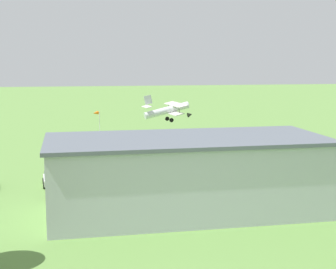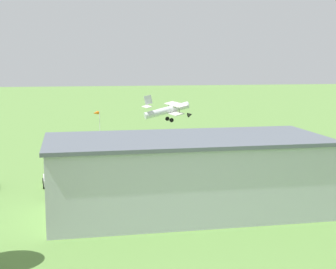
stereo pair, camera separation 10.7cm
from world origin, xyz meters
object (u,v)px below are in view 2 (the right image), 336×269
Objects in this scene: car_green at (256,170)px; person_walking_on_apron at (88,167)px; person_beside_truck at (105,172)px; hangar at (186,175)px; person_by_parked_cars at (145,168)px; windsock at (96,115)px; person_watching_takeoff at (182,170)px; car_white at (51,179)px; biplane at (169,110)px.

car_green is 21.51m from person_walking_on_apron.
hangar is at bearing 115.41° from person_beside_truck.
person_walking_on_apron is (20.69, -5.88, -0.08)m from car_green.
person_by_parked_cars is 0.29× the size of windsock.
car_green is 2.67× the size of person_walking_on_apron.
person_beside_truck reaches higher than person_watching_takeoff.
person_by_parked_cars is at bearing -160.37° from car_white.
person_walking_on_apron is 1.04× the size of person_watching_takeoff.
hangar is 3.39× the size of biplane.
car_white is 2.54× the size of person_walking_on_apron.
biplane reaches higher than car_green.
person_walking_on_apron is at bearing -59.94° from person_beside_truck.
hangar reaches higher than windsock.
person_beside_truck is at bearing 52.33° from biplane.
person_beside_truck is 5.47m from person_by_parked_cars.
biplane is at bearing 124.74° from windsock.
biplane is 4.96× the size of person_beside_truck.
person_watching_takeoff is 9.65m from person_beside_truck.
biplane is 1.45× the size of windsock.
person_watching_takeoff is (-16.06, -2.38, -0.05)m from car_white.
person_walking_on_apron is 12.20m from person_watching_takeoff.
car_green reaches higher than person_beside_truck.
person_beside_truck is at bearing 19.63° from person_by_parked_cars.
windsock is at bearing -89.63° from person_beside_truck.
car_white is 2.54× the size of person_by_parked_cars.
person_watching_takeoff is 4.82m from person_by_parked_cars.
biplane reaches higher than person_watching_takeoff.
person_walking_on_apron is at bearing -126.77° from car_white.
car_green is 2.79× the size of person_watching_takeoff.
car_green is at bearing 162.80° from person_by_parked_cars.
car_white is (13.49, -12.63, -2.86)m from hangar.
biplane is 4.92× the size of person_walking_on_apron.
biplane is at bearing -136.95° from car_white.
hangar is 17.31m from car_green.
person_by_parked_cars is (1.93, -16.76, -2.87)m from hangar.
person_beside_truck is at bearing -160.37° from car_white.
car_green reaches higher than car_white.
biplane is 14.60m from person_watching_takeoff.
hangar is 16.79× the size of person_beside_truck.
car_green is 2.70× the size of person_beside_truck.
car_green is 2.68× the size of person_by_parked_cars.
car_green reaches higher than person_by_parked_cars.
person_beside_truck is (9.65, 0.10, 0.03)m from person_watching_takeoff.
person_beside_truck is (-2.05, 3.54, -0.01)m from person_walking_on_apron.
hangar is at bearing 83.62° from biplane.
biplane is at bearing -127.67° from person_beside_truck.
car_green reaches higher than person_watching_takeoff.
car_green reaches higher than person_walking_on_apron.
windsock reaches higher than person_walking_on_apron.
car_green is 36.16m from windsock.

